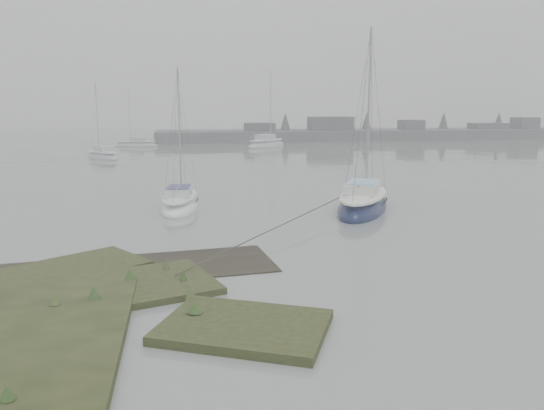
{
  "coord_description": "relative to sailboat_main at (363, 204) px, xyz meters",
  "views": [
    {
      "loc": [
        -0.74,
        -11.22,
        4.81
      ],
      "look_at": [
        1.99,
        4.59,
        1.8
      ],
      "focal_mm": 35.0,
      "sensor_mm": 36.0,
      "label": 1
    }
  ],
  "objects": [
    {
      "name": "sailboat_far_c",
      "position": [
        -13.47,
        41.94,
        -0.06
      ],
      "size": [
        5.22,
        2.42,
        7.1
      ],
      "rotation": [
        0.0,
        0.0,
        1.41
      ],
      "color": "#AEB4B8",
      "rests_on": "ground"
    },
    {
      "name": "sailboat_white",
      "position": [
        -8.42,
        1.86,
        -0.06
      ],
      "size": [
        2.28,
        5.2,
        7.1
      ],
      "rotation": [
        0.0,
        0.0,
        -0.13
      ],
      "color": "white",
      "rests_on": "ground"
    },
    {
      "name": "sailboat_far_b",
      "position": [
        1.76,
        39.03,
        0.02
      ],
      "size": [
        6.28,
        6.49,
        9.6
      ],
      "rotation": [
        0.0,
        0.0,
        -0.75
      ],
      "color": "silver",
      "rests_on": "ground"
    },
    {
      "name": "far_shoreline",
      "position": [
        19.26,
        49.91,
        0.57
      ],
      "size": [
        60.0,
        8.0,
        4.15
      ],
      "color": "#4C4F51",
      "rests_on": "ground"
    },
    {
      "name": "ground",
      "position": [
        -7.58,
        18.01,
        -0.28
      ],
      "size": [
        160.0,
        160.0,
        0.0
      ],
      "primitive_type": "plane",
      "color": "slate",
      "rests_on": "ground"
    },
    {
      "name": "sailboat_main",
      "position": [
        0.0,
        0.0,
        0.0
      ],
      "size": [
        4.85,
        6.62,
        9.01
      ],
      "rotation": [
        0.0,
        0.0,
        -0.49
      ],
      "color": "#0B1233",
      "rests_on": "ground"
    },
    {
      "name": "sailboat_far_a",
      "position": [
        -15.43,
        27.61,
        -0.05
      ],
      "size": [
        4.22,
        5.43,
        7.47
      ],
      "rotation": [
        0.0,
        0.0,
        0.54
      ],
      "color": "#A5A9AE",
      "rests_on": "ground"
    }
  ]
}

